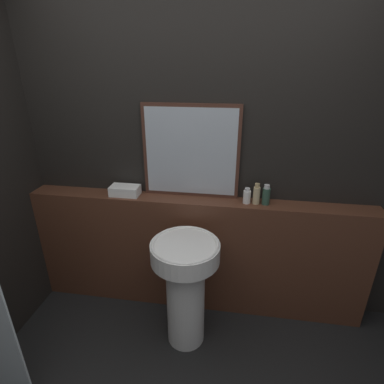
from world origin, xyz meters
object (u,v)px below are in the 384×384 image
(towel_stack, at_px, (125,191))
(lotion_bottle, at_px, (266,195))
(pedestal_sink, at_px, (185,282))
(conditioner_bottle, at_px, (257,194))
(shampoo_bottle, at_px, (247,196))
(mirror, at_px, (191,152))

(towel_stack, height_order, lotion_bottle, lotion_bottle)
(pedestal_sink, distance_m, towel_stack, 0.83)
(towel_stack, xyz_separation_m, conditioner_bottle, (1.00, 0.00, 0.04))
(towel_stack, relative_size, shampoo_bottle, 1.91)
(pedestal_sink, height_order, shampoo_bottle, shampoo_bottle)
(towel_stack, xyz_separation_m, shampoo_bottle, (0.93, 0.00, 0.02))
(towel_stack, relative_size, conditioner_bottle, 1.43)
(pedestal_sink, relative_size, towel_stack, 3.78)
(pedestal_sink, relative_size, mirror, 1.18)
(mirror, xyz_separation_m, conditioner_bottle, (0.49, -0.07, -0.27))
(pedestal_sink, bearing_deg, conditioner_bottle, 40.42)
(conditioner_bottle, bearing_deg, pedestal_sink, -139.58)
(towel_stack, bearing_deg, mirror, 8.44)
(pedestal_sink, height_order, lotion_bottle, lotion_bottle)
(towel_stack, xyz_separation_m, lotion_bottle, (1.07, 0.00, 0.03))
(towel_stack, height_order, shampoo_bottle, shampoo_bottle)
(towel_stack, bearing_deg, lotion_bottle, 0.00)
(mirror, xyz_separation_m, shampoo_bottle, (0.43, -0.07, -0.29))
(pedestal_sink, distance_m, lotion_bottle, 0.84)
(pedestal_sink, bearing_deg, towel_stack, 144.19)
(conditioner_bottle, bearing_deg, shampoo_bottle, 180.00)
(towel_stack, relative_size, lotion_bottle, 1.50)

